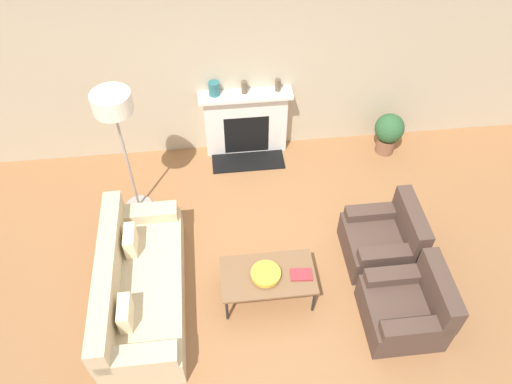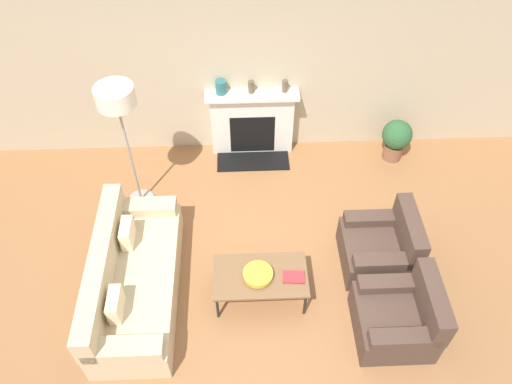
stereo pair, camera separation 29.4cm
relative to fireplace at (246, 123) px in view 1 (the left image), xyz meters
The scene contains 14 objects.
ground_plane 2.53m from the fireplace, 89.25° to the right, with size 18.00×18.00×0.00m, color #99663D.
wall_back 0.97m from the fireplace, 77.45° to the left, with size 18.00×0.06×2.90m.
fireplace is the anchor object (origin of this frame).
couch 2.80m from the fireplace, 120.70° to the right, with size 0.85×2.02×0.79m.
armchair_near 3.31m from the fireplace, 64.03° to the right, with size 0.80×0.80×0.79m.
armchair_far 2.53m from the fireplace, 55.00° to the right, with size 0.80×0.80×0.79m.
coffee_table 2.48m from the fireplace, 89.95° to the right, with size 1.04×0.59×0.41m.
bowl 2.49m from the fireplace, 90.60° to the right, with size 0.33×0.33×0.08m.
book 2.55m from the fireplace, 81.83° to the right, with size 0.25×0.17×0.02m.
floor_lamp 2.10m from the fireplace, 147.89° to the right, with size 0.45×0.45×1.84m.
mantel_vase_left 0.74m from the fireplace, behind, with size 0.15×0.15×0.19m.
mantel_vase_center_left 0.61m from the fireplace, 120.59° to the left, with size 0.08×0.08×0.18m.
mantel_vase_center_right 0.75m from the fireplace, ahead, with size 0.08×0.08×0.17m.
potted_plant 2.04m from the fireplace, ahead, with size 0.42×0.42×0.64m.
Camera 1 is at (-0.49, -2.97, 5.05)m, focal length 35.00 mm.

